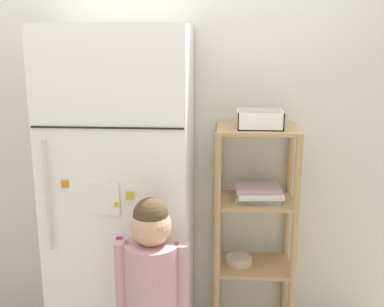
% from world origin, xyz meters
% --- Properties ---
extents(kitchen_wall_back, '(2.75, 0.03, 2.28)m').
position_xyz_m(kitchen_wall_back, '(0.00, 0.33, 1.14)').
color(kitchen_wall_back, silver).
rests_on(kitchen_wall_back, ground).
extents(refrigerator, '(0.72, 0.59, 1.78)m').
position_xyz_m(refrigerator, '(-0.17, 0.02, 0.89)').
color(refrigerator, white).
rests_on(refrigerator, ground).
extents(child_standing, '(0.34, 0.25, 1.04)m').
position_xyz_m(child_standing, '(0.05, -0.41, 0.63)').
color(child_standing, '#544749').
rests_on(child_standing, ground).
extents(pantry_shelf_unit, '(0.44, 0.33, 1.26)m').
position_xyz_m(pantry_shelf_unit, '(0.54, 0.13, 0.76)').
color(pantry_shelf_unit, tan).
rests_on(pantry_shelf_unit, ground).
extents(fruit_bin, '(0.23, 0.18, 0.09)m').
position_xyz_m(fruit_bin, '(0.55, 0.11, 1.29)').
color(fruit_bin, white).
rests_on(fruit_bin, pantry_shelf_unit).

